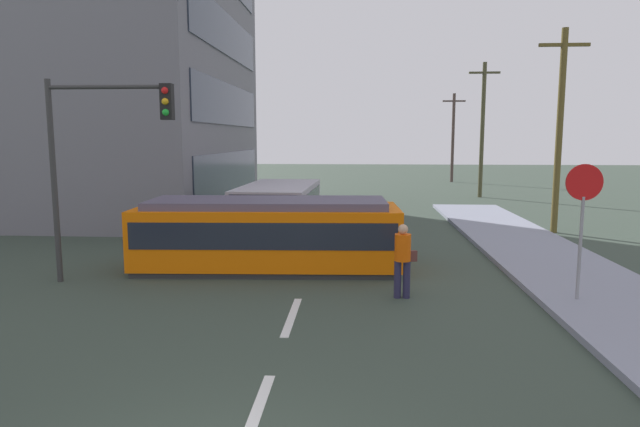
{
  "coord_description": "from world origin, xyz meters",
  "views": [
    {
      "loc": [
        1.28,
        -4.6,
        3.56
      ],
      "look_at": [
        0.32,
        9.66,
        1.59
      ],
      "focal_mm": 30.92,
      "sensor_mm": 36.0,
      "label": 1
    }
  ],
  "objects_px": {
    "streetcar_tram": "(268,233)",
    "utility_pole_distant": "(453,136)",
    "stop_sign": "(583,203)",
    "utility_pole_mid": "(560,128)",
    "city_bus": "(279,205)",
    "utility_pole_far": "(482,128)",
    "traffic_light_mast": "(101,141)",
    "pedestrian_crossing": "(403,257)"
  },
  "relations": [
    {
      "from": "stop_sign",
      "to": "utility_pole_mid",
      "type": "xyz_separation_m",
      "value": [
        2.72,
        9.32,
        1.73
      ]
    },
    {
      "from": "streetcar_tram",
      "to": "utility_pole_mid",
      "type": "bearing_deg",
      "value": 33.3
    },
    {
      "from": "utility_pole_mid",
      "to": "pedestrian_crossing",
      "type": "bearing_deg",
      "value": -125.35
    },
    {
      "from": "streetcar_tram",
      "to": "stop_sign",
      "type": "xyz_separation_m",
      "value": [
        7.13,
        -2.85,
        1.21
      ]
    },
    {
      "from": "city_bus",
      "to": "traffic_light_mast",
      "type": "xyz_separation_m",
      "value": [
        -3.23,
        -7.33,
        2.44
      ]
    },
    {
      "from": "stop_sign",
      "to": "utility_pole_far",
      "type": "xyz_separation_m",
      "value": [
        2.67,
        21.84,
        1.95
      ]
    },
    {
      "from": "streetcar_tram",
      "to": "utility_pole_far",
      "type": "bearing_deg",
      "value": 62.71
    },
    {
      "from": "utility_pole_mid",
      "to": "utility_pole_far",
      "type": "distance_m",
      "value": 12.52
    },
    {
      "from": "streetcar_tram",
      "to": "stop_sign",
      "type": "height_order",
      "value": "stop_sign"
    },
    {
      "from": "city_bus",
      "to": "utility_pole_mid",
      "type": "relative_size",
      "value": 0.78
    },
    {
      "from": "streetcar_tram",
      "to": "pedestrian_crossing",
      "type": "bearing_deg",
      "value": -36.82
    },
    {
      "from": "city_bus",
      "to": "utility_pole_far",
      "type": "xyz_separation_m",
      "value": [
        10.3,
        13.39,
        3.1
      ]
    },
    {
      "from": "pedestrian_crossing",
      "to": "utility_pole_far",
      "type": "height_order",
      "value": "utility_pole_far"
    },
    {
      "from": "streetcar_tram",
      "to": "utility_pole_mid",
      "type": "relative_size",
      "value": 0.95
    },
    {
      "from": "streetcar_tram",
      "to": "utility_pole_distant",
      "type": "relative_size",
      "value": 1.01
    },
    {
      "from": "stop_sign",
      "to": "utility_pole_distant",
      "type": "height_order",
      "value": "utility_pole_distant"
    },
    {
      "from": "utility_pole_mid",
      "to": "utility_pole_far",
      "type": "height_order",
      "value": "utility_pole_far"
    },
    {
      "from": "city_bus",
      "to": "utility_pole_mid",
      "type": "height_order",
      "value": "utility_pole_mid"
    },
    {
      "from": "streetcar_tram",
      "to": "utility_pole_mid",
      "type": "distance_m",
      "value": 12.14
    },
    {
      "from": "pedestrian_crossing",
      "to": "stop_sign",
      "type": "xyz_separation_m",
      "value": [
        3.7,
        -0.28,
        1.25
      ]
    },
    {
      "from": "city_bus",
      "to": "stop_sign",
      "type": "xyz_separation_m",
      "value": [
        7.64,
        -8.45,
        1.14
      ]
    },
    {
      "from": "utility_pole_far",
      "to": "utility_pole_distant",
      "type": "relative_size",
      "value": 1.13
    },
    {
      "from": "traffic_light_mast",
      "to": "utility_pole_distant",
      "type": "xyz_separation_m",
      "value": [
        13.79,
        32.38,
        0.21
      ]
    },
    {
      "from": "pedestrian_crossing",
      "to": "utility_pole_far",
      "type": "bearing_deg",
      "value": 73.56
    },
    {
      "from": "pedestrian_crossing",
      "to": "stop_sign",
      "type": "relative_size",
      "value": 0.58
    },
    {
      "from": "stop_sign",
      "to": "traffic_light_mast",
      "type": "xyz_separation_m",
      "value": [
        -10.86,
        1.13,
        1.3
      ]
    },
    {
      "from": "streetcar_tram",
      "to": "pedestrian_crossing",
      "type": "distance_m",
      "value": 4.29
    },
    {
      "from": "pedestrian_crossing",
      "to": "traffic_light_mast",
      "type": "bearing_deg",
      "value": 173.29
    },
    {
      "from": "traffic_light_mast",
      "to": "utility_pole_mid",
      "type": "height_order",
      "value": "utility_pole_mid"
    },
    {
      "from": "utility_pole_mid",
      "to": "utility_pole_distant",
      "type": "relative_size",
      "value": 1.06
    },
    {
      "from": "traffic_light_mast",
      "to": "utility_pole_mid",
      "type": "bearing_deg",
      "value": 31.11
    },
    {
      "from": "stop_sign",
      "to": "traffic_light_mast",
      "type": "distance_m",
      "value": 11.0
    },
    {
      "from": "streetcar_tram",
      "to": "traffic_light_mast",
      "type": "height_order",
      "value": "traffic_light_mast"
    },
    {
      "from": "city_bus",
      "to": "stop_sign",
      "type": "height_order",
      "value": "stop_sign"
    },
    {
      "from": "traffic_light_mast",
      "to": "utility_pole_far",
      "type": "height_order",
      "value": "utility_pole_far"
    },
    {
      "from": "utility_pole_mid",
      "to": "traffic_light_mast",
      "type": "bearing_deg",
      "value": -148.89
    },
    {
      "from": "pedestrian_crossing",
      "to": "utility_pole_far",
      "type": "distance_m",
      "value": 22.71
    },
    {
      "from": "streetcar_tram",
      "to": "utility_pole_far",
      "type": "height_order",
      "value": "utility_pole_far"
    },
    {
      "from": "streetcar_tram",
      "to": "traffic_light_mast",
      "type": "bearing_deg",
      "value": -155.17
    },
    {
      "from": "streetcar_tram",
      "to": "city_bus",
      "type": "distance_m",
      "value": 5.62
    },
    {
      "from": "pedestrian_crossing",
      "to": "utility_pole_mid",
      "type": "xyz_separation_m",
      "value": [
        6.41,
        9.04,
        2.98
      ]
    },
    {
      "from": "traffic_light_mast",
      "to": "utility_pole_distant",
      "type": "bearing_deg",
      "value": 66.93
    }
  ]
}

